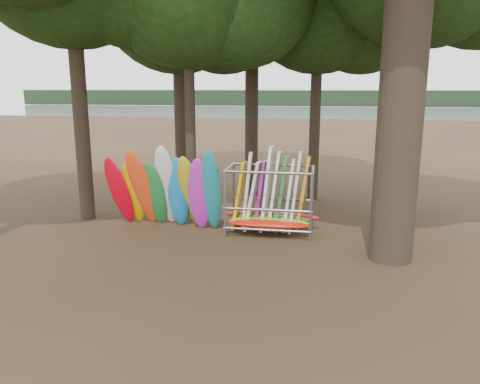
# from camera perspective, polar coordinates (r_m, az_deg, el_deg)

# --- Properties ---
(ground) EXTENTS (120.00, 120.00, 0.00)m
(ground) POSITION_cam_1_polar(r_m,az_deg,el_deg) (13.96, -2.86, -6.88)
(ground) COLOR #47331E
(ground) RESTS_ON ground
(lake) EXTENTS (160.00, 160.00, 0.00)m
(lake) POSITION_cam_1_polar(r_m,az_deg,el_deg) (73.03, 7.80, 8.85)
(lake) COLOR gray
(lake) RESTS_ON ground
(far_shore) EXTENTS (160.00, 4.00, 4.00)m
(far_shore) POSITION_cam_1_polar(r_m,az_deg,el_deg) (122.88, 8.84, 11.24)
(far_shore) COLOR black
(far_shore) RESTS_ON ground
(kayak_row) EXTENTS (3.97, 1.89, 3.01)m
(kayak_row) POSITION_cam_1_polar(r_m,az_deg,el_deg) (15.75, -8.91, 0.13)
(kayak_row) COLOR red
(kayak_row) RESTS_ON ground
(storage_rack) EXTENTS (3.23, 1.55, 2.84)m
(storage_rack) POSITION_cam_1_polar(r_m,az_deg,el_deg) (15.24, 3.70, -1.20)
(storage_rack) COLOR slate
(storage_rack) RESTS_ON ground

